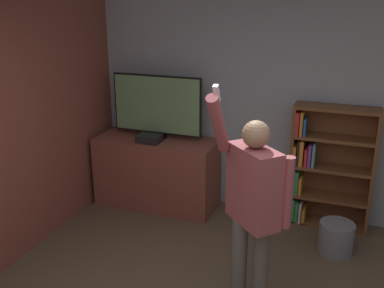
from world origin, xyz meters
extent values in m
cube|color=#9EA3A8|center=(0.00, 2.80, 1.35)|extent=(6.29, 0.06, 2.70)
cube|color=brown|center=(-2.17, 1.38, 1.35)|extent=(0.06, 4.37, 2.70)
cube|color=brown|center=(-1.35, 2.42, 0.43)|extent=(1.46, 0.60, 0.86)
cylinder|color=black|center=(-1.35, 2.48, 0.88)|extent=(0.22, 0.22, 0.03)
cylinder|color=black|center=(-1.35, 2.48, 0.92)|extent=(0.06, 0.06, 0.05)
cube|color=black|center=(-1.35, 2.48, 1.27)|extent=(1.11, 0.04, 0.70)
cube|color=#6B9360|center=(-1.35, 2.46, 1.27)|extent=(1.08, 0.01, 0.66)
cube|color=black|center=(-1.37, 2.28, 0.91)|extent=(0.28, 0.20, 0.09)
cube|color=brown|center=(0.26, 2.61, 0.70)|extent=(0.04, 0.28, 1.39)
cube|color=brown|center=(1.11, 2.61, 0.70)|extent=(0.04, 0.28, 1.39)
cube|color=brown|center=(0.68, 2.74, 0.70)|extent=(0.89, 0.01, 1.39)
cube|color=brown|center=(0.68, 2.61, 0.02)|extent=(0.82, 0.28, 0.04)
cube|color=brown|center=(0.68, 2.61, 0.35)|extent=(0.82, 0.28, 0.04)
cube|color=brown|center=(0.68, 2.61, 0.70)|extent=(0.82, 0.28, 0.04)
cube|color=brown|center=(0.68, 2.61, 1.04)|extent=(0.82, 0.28, 0.04)
cube|color=brown|center=(0.68, 2.61, 1.37)|extent=(0.82, 0.28, 0.04)
cube|color=red|center=(0.29, 2.60, 0.14)|extent=(0.02, 0.27, 0.24)
cube|color=#338447|center=(0.32, 2.58, 0.16)|extent=(0.03, 0.22, 0.28)
cube|color=#338447|center=(0.36, 2.59, 0.14)|extent=(0.03, 0.25, 0.25)
cube|color=beige|center=(0.40, 2.60, 0.13)|extent=(0.03, 0.26, 0.23)
cube|color=orange|center=(0.44, 2.57, 0.10)|extent=(0.03, 0.21, 0.17)
cube|color=#7A3889|center=(0.29, 2.59, 0.50)|extent=(0.03, 0.25, 0.27)
cube|color=#338447|center=(0.33, 2.57, 0.50)|extent=(0.04, 0.20, 0.27)
cube|color=orange|center=(0.38, 2.60, 0.47)|extent=(0.03, 0.26, 0.21)
cube|color=orange|center=(0.29, 2.57, 0.82)|extent=(0.03, 0.21, 0.22)
cube|color=#232328|center=(0.33, 2.59, 0.85)|extent=(0.02, 0.25, 0.28)
cube|color=orange|center=(0.36, 2.60, 0.86)|extent=(0.04, 0.26, 0.29)
cube|color=red|center=(0.41, 2.59, 0.81)|extent=(0.03, 0.23, 0.20)
cube|color=#7A3889|center=(0.45, 2.60, 0.84)|extent=(0.04, 0.25, 0.25)
cube|color=#5B8E99|center=(0.49, 2.60, 0.84)|extent=(0.03, 0.25, 0.26)
cube|color=red|center=(0.29, 2.58, 1.19)|extent=(0.04, 0.22, 0.25)
cube|color=orange|center=(0.34, 2.60, 1.19)|extent=(0.03, 0.26, 0.26)
cube|color=#2D569E|center=(0.37, 2.57, 1.16)|extent=(0.02, 0.20, 0.20)
cylinder|color=#56514C|center=(0.10, 0.88, 0.41)|extent=(0.13, 0.13, 0.82)
cylinder|color=#56514C|center=(0.28, 0.88, 0.41)|extent=(0.13, 0.13, 0.82)
cube|color=#99474C|center=(0.19, 0.88, 1.13)|extent=(0.48, 0.48, 0.62)
sphere|color=#9E7556|center=(0.19, 0.88, 1.55)|extent=(0.21, 0.21, 0.21)
cylinder|color=#99474C|center=(0.45, 0.88, 1.12)|extent=(0.09, 0.09, 0.57)
cylinder|color=#99474C|center=(-0.07, 0.76, 1.63)|extent=(0.09, 0.40, 0.52)
cube|color=white|center=(-0.07, 0.71, 1.87)|extent=(0.04, 0.09, 0.14)
cylinder|color=gray|center=(0.82, 2.05, 0.16)|extent=(0.35, 0.35, 0.32)
camera|label=1|loc=(0.84, -2.23, 2.54)|focal=42.00mm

